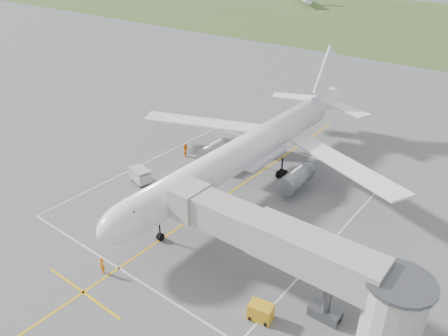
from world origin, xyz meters
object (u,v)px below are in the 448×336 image
Objects in this scene: jet_bridge at (305,261)px; baggage_cart at (140,176)px; ramp_worker_nose at (102,266)px; ramp_worker_wing at (186,150)px; airliner at (247,151)px; gpu_unit at (261,312)px.

jet_bridge is 7.54× the size of baggage_cart.
ramp_worker_wing reaches higher than ramp_worker_nose.
ramp_worker_wing is (-26.72, 14.98, -3.81)m from jet_bridge.
ramp_worker_nose is 25.04m from ramp_worker_wing.
baggage_cart is (-10.37, -8.43, -3.40)m from airliner.
airliner is 21.69× the size of gpu_unit.
airliner reaches higher than gpu_unit.
baggage_cart is 1.80× the size of ramp_worker_nose.
airliner is 22.35m from ramp_worker_nose.
airliner is 11.55m from ramp_worker_wing.
airliner is at bearing -162.22° from ramp_worker_wing.
airliner is 15.06× the size of baggage_cart.
gpu_unit is at bearing -7.28° from baggage_cart.
jet_bridge reaches higher than gpu_unit.
jet_bridge is 12.48× the size of ramp_worker_wing.
gpu_unit is 1.15× the size of ramp_worker_wing.
gpu_unit is at bearing 26.89° from ramp_worker_nose.
airliner is 22.73m from gpu_unit.
airliner is 2.00× the size of jet_bridge.
jet_bridge reaches higher than ramp_worker_wing.
ramp_worker_nose is at bearing -154.46° from jet_bridge.
airliner is at bearing 52.50° from baggage_cart.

